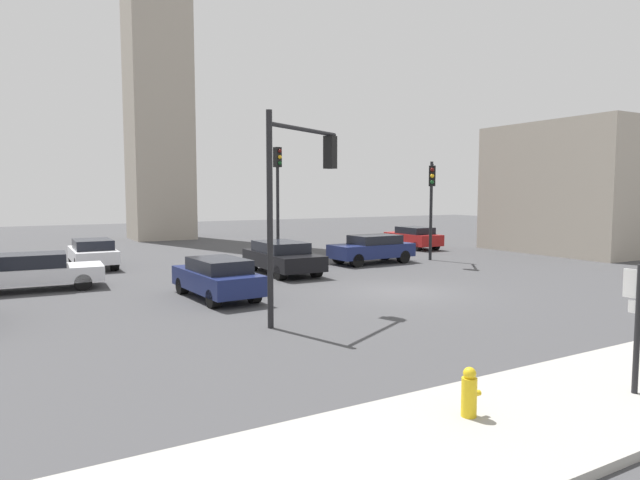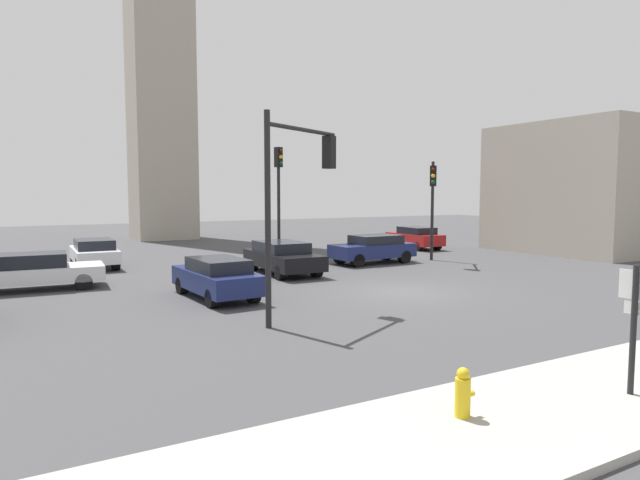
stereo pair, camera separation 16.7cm
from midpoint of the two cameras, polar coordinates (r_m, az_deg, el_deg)
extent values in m
plane|color=#424244|center=(20.23, 8.82, -5.36)|extent=(101.78, 101.78, 0.00)
cylinder|color=black|center=(10.89, 30.31, -8.13)|extent=(0.10, 0.10, 2.24)
cube|color=white|center=(10.80, 30.64, -4.09)|extent=(0.06, 0.62, 0.50)
cube|color=white|center=(10.86, 30.54, -6.18)|extent=(0.05, 0.41, 0.22)
cylinder|color=black|center=(29.66, 11.80, 2.96)|extent=(0.16, 0.16, 5.24)
cylinder|color=black|center=(28.41, 11.91, 7.61)|extent=(1.73, 2.00, 0.12)
cube|color=black|center=(27.37, 11.91, 6.56)|extent=(0.45, 0.45, 1.00)
sphere|color=#4C0F0C|center=(27.19, 11.93, 7.21)|extent=(0.20, 0.20, 0.20)
sphere|color=yellow|center=(27.18, 11.92, 6.57)|extent=(0.20, 0.20, 0.20)
sphere|color=#14471E|center=(27.17, 11.91, 5.94)|extent=(0.20, 0.20, 0.20)
cylinder|color=black|center=(27.82, -4.16, 3.60)|extent=(0.16, 0.16, 5.89)
cube|color=black|center=(27.87, -4.20, 8.62)|extent=(0.39, 0.39, 1.00)
sphere|color=#4C0F0C|center=(27.74, -3.94, 9.26)|extent=(0.20, 0.20, 0.20)
sphere|color=yellow|center=(27.72, -3.93, 8.65)|extent=(0.20, 0.20, 0.20)
sphere|color=#14471E|center=(27.70, -3.93, 8.03)|extent=(0.20, 0.20, 0.20)
cylinder|color=black|center=(14.42, -5.14, 2.03)|extent=(0.16, 0.16, 5.75)
cylinder|color=black|center=(15.86, -1.47, 11.45)|extent=(3.00, 1.69, 0.12)
cube|color=black|center=(17.00, 1.24, 9.15)|extent=(0.43, 0.43, 1.00)
sphere|color=red|center=(17.19, 1.59, 10.10)|extent=(0.20, 0.20, 0.20)
sphere|color=#594714|center=(17.17, 1.58, 9.11)|extent=(0.20, 0.20, 0.20)
sphere|color=#14471E|center=(17.15, 1.58, 8.11)|extent=(0.20, 0.20, 0.20)
cylinder|color=gold|center=(9.05, 15.21, -15.60)|extent=(0.24, 0.24, 0.61)
sphere|color=gold|center=(8.93, 15.27, -13.34)|extent=(0.20, 0.20, 0.20)
cylinder|color=gold|center=(9.16, 16.00, -15.18)|extent=(0.10, 0.09, 0.09)
cube|color=silver|center=(22.81, -27.50, -3.20)|extent=(4.87, 2.16, 0.56)
cube|color=black|center=(22.75, -28.15, -1.94)|extent=(2.76, 1.83, 0.54)
cylinder|color=black|center=(23.65, -23.49, -3.46)|extent=(0.64, 0.38, 0.62)
cylinder|color=black|center=(22.09, -23.28, -4.02)|extent=(0.64, 0.38, 0.62)
cube|color=silver|center=(28.38, -22.38, -1.40)|extent=(1.89, 4.30, 0.59)
cube|color=black|center=(28.12, -22.36, -0.43)|extent=(1.65, 2.41, 0.49)
cylinder|color=black|center=(29.78, -24.13, -1.75)|extent=(0.34, 0.70, 0.69)
cylinder|color=black|center=(29.94, -21.23, -1.62)|extent=(0.34, 0.70, 0.69)
cylinder|color=black|center=(26.89, -23.62, -2.41)|extent=(0.34, 0.70, 0.69)
cylinder|color=black|center=(27.07, -20.41, -2.26)|extent=(0.34, 0.70, 0.69)
cube|color=maroon|center=(35.70, 9.99, 0.12)|extent=(1.87, 4.12, 0.69)
cube|color=black|center=(35.49, 10.20, 0.97)|extent=(1.60, 2.33, 0.47)
cylinder|color=black|center=(36.42, 7.76, -0.30)|extent=(0.33, 0.59, 0.58)
cylinder|color=black|center=(37.26, 9.56, -0.20)|extent=(0.33, 0.59, 0.58)
cylinder|color=black|center=(34.20, 10.44, -0.67)|extent=(0.33, 0.59, 0.58)
cylinder|color=black|center=(35.10, 12.28, -0.56)|extent=(0.33, 0.59, 0.58)
cube|color=navy|center=(27.91, 5.67, -1.10)|extent=(4.39, 2.02, 0.67)
cube|color=black|center=(27.99, 6.03, 0.02)|extent=(2.48, 1.72, 0.48)
cylinder|color=black|center=(26.48, 4.12, -2.15)|extent=(0.67, 0.36, 0.66)
cylinder|color=black|center=(27.71, 2.29, -1.82)|extent=(0.67, 0.36, 0.66)
cylinder|color=black|center=(28.28, 8.97, -1.74)|extent=(0.67, 0.36, 0.66)
cylinder|color=black|center=(29.44, 7.06, -1.45)|extent=(0.67, 0.36, 0.66)
cube|color=black|center=(24.36, -3.67, -2.04)|extent=(2.10, 4.75, 0.65)
cube|color=black|center=(24.52, -3.91, -0.74)|extent=(1.82, 2.67, 0.50)
cylinder|color=black|center=(23.34, -0.17, -3.15)|extent=(0.37, 0.63, 0.62)
cylinder|color=black|center=(22.62, -3.88, -3.42)|extent=(0.37, 0.63, 0.62)
cylinder|color=black|center=(26.19, -3.48, -2.27)|extent=(0.37, 0.63, 0.62)
cylinder|color=black|center=(25.55, -6.86, -2.48)|extent=(0.37, 0.63, 0.62)
cube|color=navy|center=(19.02, -10.56, -4.13)|extent=(2.00, 4.30, 0.66)
cube|color=black|center=(18.75, -10.34, -2.62)|extent=(1.67, 2.44, 0.48)
cylinder|color=black|center=(20.14, -13.97, -4.63)|extent=(0.35, 0.62, 0.60)
cylinder|color=black|center=(20.64, -10.25, -4.33)|extent=(0.35, 0.62, 0.60)
cylinder|color=black|center=(17.51, -10.89, -6.01)|extent=(0.35, 0.62, 0.60)
cylinder|color=black|center=(18.08, -6.72, -5.61)|extent=(0.35, 0.62, 0.60)
cube|color=#A89E8E|center=(38.27, 27.00, 4.81)|extent=(10.44, 9.22, 7.71)
camera|label=1|loc=(0.08, -89.78, 0.02)|focal=30.63mm
camera|label=2|loc=(0.08, 90.22, -0.02)|focal=30.63mm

